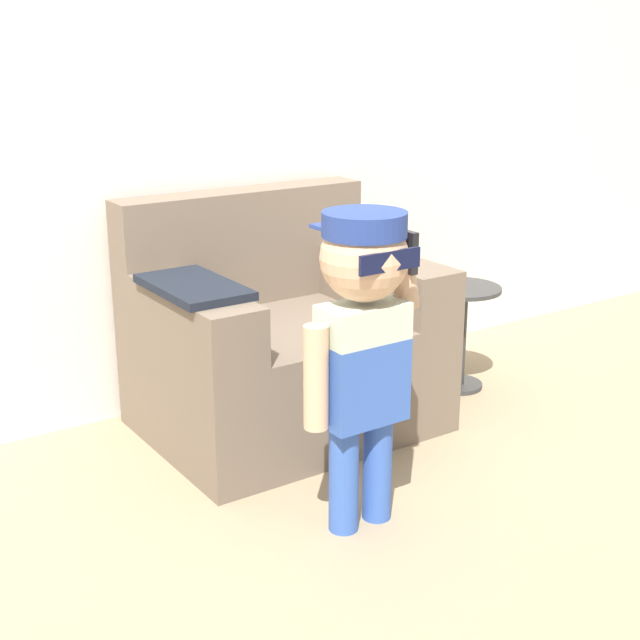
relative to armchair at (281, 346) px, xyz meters
name	(u,v)px	position (x,y,z in m)	size (l,w,h in m)	color
ground_plane	(324,446)	(0.01, -0.28, -0.34)	(10.00, 10.00, 0.00)	#998466
wall_back	(222,93)	(0.01, 0.46, 0.96)	(10.00, 0.05, 2.60)	silver
armchair	(281,346)	(0.00, 0.00, 0.00)	(1.12, 0.85, 0.92)	#6B5B4C
person_child	(362,323)	(-0.21, -0.82, 0.35)	(0.42, 0.32, 1.03)	#3356AD
side_table	(460,327)	(0.87, -0.11, -0.05)	(0.35, 0.35, 0.47)	#333333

